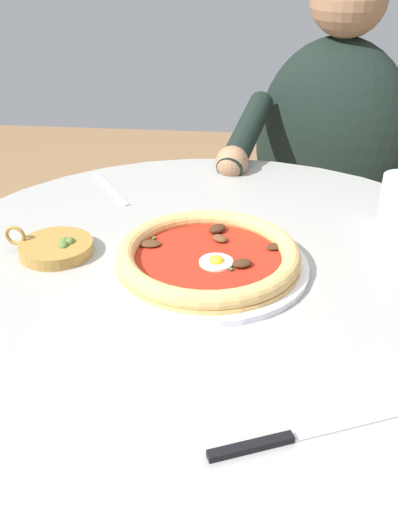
{
  "coord_description": "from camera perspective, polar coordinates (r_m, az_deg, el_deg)",
  "views": [
    {
      "loc": [
        -0.75,
        -0.05,
        1.17
      ],
      "look_at": [
        -0.02,
        0.02,
        0.76
      ],
      "focal_mm": 40.8,
      "sensor_mm": 36.0,
      "label": 1
    }
  ],
  "objects": [
    {
      "name": "steak_knife",
      "position": [
        0.61,
        7.93,
        -17.45
      ],
      "size": [
        0.09,
        0.2,
        0.01
      ],
      "color": "silver",
      "rests_on": "dining_table"
    },
    {
      "name": "cafe_chair_diner",
      "position": [
        1.68,
        13.26,
        5.31
      ],
      "size": [
        0.51,
        0.51,
        0.83
      ],
      "color": "#504A45",
      "rests_on": "ground"
    },
    {
      "name": "diner_person",
      "position": [
        1.56,
        11.98,
        3.39
      ],
      "size": [
        0.47,
        0.49,
        1.13
      ],
      "color": "#282833",
      "rests_on": "ground"
    },
    {
      "name": "olive_pan",
      "position": [
        0.94,
        -13.86,
        0.81
      ],
      "size": [
        0.11,
        0.14,
        0.04
      ],
      "color": "olive",
      "rests_on": "dining_table"
    },
    {
      "name": "fork_utensil",
      "position": [
        1.16,
        -8.64,
        6.56
      ],
      "size": [
        0.15,
        0.11,
        0.0
      ],
      "color": "#BCBCC1",
      "rests_on": "dining_table"
    },
    {
      "name": "dining_table",
      "position": [
        0.97,
        1.61,
        -10.27
      ],
      "size": [
        0.97,
        0.97,
        0.73
      ],
      "color": "#999993",
      "rests_on": "ground"
    },
    {
      "name": "pizza_on_plate",
      "position": [
        0.86,
        0.88,
        -0.31
      ],
      "size": [
        0.3,
        0.3,
        0.04
      ],
      "color": "white",
      "rests_on": "dining_table"
    }
  ]
}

